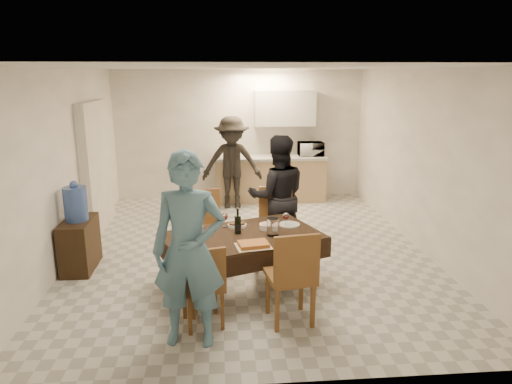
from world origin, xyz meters
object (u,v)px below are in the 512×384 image
microwave (311,149)px  dining_table (242,237)px  console (80,245)px  water_pitcher (273,227)px  savoury_tart (253,244)px  wine_bottle (238,221)px  person_near (189,251)px  person_far (278,197)px  person_kitchen (232,163)px  water_jug (76,204)px

microwave → dining_table: bearing=67.9°
console → water_pitcher: bearing=-18.6°
dining_table → savoury_tart: (0.10, -0.38, 0.06)m
dining_table → console: size_ratio=2.78×
dining_table → wine_bottle: bearing=114.0°
person_near → person_far: (1.10, 2.10, -0.08)m
console → person_kitchen: person_kitchen is taller
console → savoury_tart: 2.52m
wine_bottle → water_pitcher: 0.42m
wine_bottle → water_pitcher: (0.40, -0.10, -0.05)m
water_jug → wine_bottle: water_jug is taller
person_far → person_kitchen: bearing=-78.3°
dining_table → console: 2.27m
water_pitcher → person_kitchen: 3.55m
savoury_tart → person_far: 1.51m
dining_table → microwave: (1.59, 3.93, 0.38)m
water_pitcher → person_near: 1.35m
console → dining_table: bearing=-20.2°
water_pitcher → person_far: 1.12m
water_jug → savoury_tart: size_ratio=1.18×
person_kitchen → person_near: bearing=-96.8°
dining_table → console: (-2.11, 0.78, -0.32)m
wine_bottle → person_kitchen: (0.04, 3.43, 0.03)m
savoury_tart → person_kitchen: size_ratio=0.21×
console → person_near: size_ratio=0.39×
savoury_tart → console: bearing=152.3°
dining_table → microwave: microwave is taller
wine_bottle → savoury_tart: bearing=-70.8°
water_jug → savoury_tart: (2.21, -1.16, -0.18)m
dining_table → water_pitcher: water_pitcher is taller
person_far → console: bearing=4.7°
water_jug → person_kitchen: 3.42m
wine_bottle → water_pitcher: size_ratio=1.49×
water_pitcher → wine_bottle: bearing=166.0°
person_near → savoury_tart: bearing=51.2°
person_far → person_near: bearing=61.2°
dining_table → person_far: 1.20m
savoury_tart → person_kitchen: (-0.11, 3.86, 0.16)m
savoury_tart → water_pitcher: bearing=52.9°
water_jug → dining_table: bearing=-20.2°
water_pitcher → person_far: (0.20, 1.10, 0.06)m
console → person_far: bearing=5.9°
water_jug → microwave: 4.86m
water_pitcher → savoury_tart: 0.42m
water_jug → person_far: size_ratio=0.26×
dining_table → water_pitcher: bearing=-29.1°
savoury_tart → person_near: (-0.65, -0.67, 0.22)m
person_near → microwave: bearing=72.0°
wine_bottle → dining_table: bearing=-45.0°
water_pitcher → person_kitchen: bearing=95.8°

